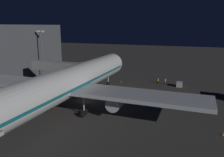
{
  "coord_description": "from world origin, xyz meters",
  "views": [
    {
      "loc": [
        -24.38,
        45.04,
        17.42
      ],
      "look_at": [
        -3.0,
        -9.99,
        3.5
      ],
      "focal_mm": 35.85,
      "sensor_mm": 36.0,
      "label": 1
    }
  ],
  "objects_px": {
    "airliner_at_gate": "(64,85)",
    "ground_crew_marshaller_fwd": "(165,81)",
    "apron_floodlight_mast": "(41,50)",
    "traffic_cone_nose_starboard": "(108,80)",
    "traffic_cone_nose_port": "(121,81)",
    "baggage_container_near_belt": "(179,84)",
    "traffic_cone_wingtip_svc_side": "(223,134)",
    "jet_bridge": "(65,67)",
    "ground_crew_near_nose_gear": "(158,81)"
  },
  "relations": [
    {
      "from": "jet_bridge",
      "to": "traffic_cone_nose_port",
      "type": "xyz_separation_m",
      "value": [
        -12.4,
        -12.16,
        -5.9
      ]
    },
    {
      "from": "baggage_container_near_belt",
      "to": "traffic_cone_nose_starboard",
      "type": "distance_m",
      "value": 22.12
    },
    {
      "from": "apron_floodlight_mast",
      "to": "traffic_cone_nose_starboard",
      "type": "bearing_deg",
      "value": -172.99
    },
    {
      "from": "baggage_container_near_belt",
      "to": "ground_crew_marshaller_fwd",
      "type": "distance_m",
      "value": 4.56
    },
    {
      "from": "baggage_container_near_belt",
      "to": "traffic_cone_nose_starboard",
      "type": "height_order",
      "value": "baggage_container_near_belt"
    },
    {
      "from": "apron_floodlight_mast",
      "to": "traffic_cone_nose_starboard",
      "type": "relative_size",
      "value": 29.02
    },
    {
      "from": "traffic_cone_nose_starboard",
      "to": "jet_bridge",
      "type": "bearing_deg",
      "value": 56.66
    },
    {
      "from": "ground_crew_marshaller_fwd",
      "to": "traffic_cone_wingtip_svc_side",
      "type": "xyz_separation_m",
      "value": [
        -13.61,
        29.95,
        -0.73
      ]
    },
    {
      "from": "ground_crew_marshaller_fwd",
      "to": "traffic_cone_nose_port",
      "type": "relative_size",
      "value": 3.31
    },
    {
      "from": "jet_bridge",
      "to": "ground_crew_marshaller_fwd",
      "type": "distance_m",
      "value": 30.11
    },
    {
      "from": "apron_floodlight_mast",
      "to": "traffic_cone_nose_port",
      "type": "relative_size",
      "value": 29.02
    },
    {
      "from": "jet_bridge",
      "to": "ground_crew_marshaller_fwd",
      "type": "height_order",
      "value": "jet_bridge"
    },
    {
      "from": "airliner_at_gate",
      "to": "jet_bridge",
      "type": "bearing_deg",
      "value": -58.31
    },
    {
      "from": "apron_floodlight_mast",
      "to": "traffic_cone_nose_starboard",
      "type": "xyz_separation_m",
      "value": [
        -23.3,
        -2.86,
        -9.11
      ]
    },
    {
      "from": "jet_bridge",
      "to": "baggage_container_near_belt",
      "type": "distance_m",
      "value": 33.34
    },
    {
      "from": "ground_crew_marshaller_fwd",
      "to": "traffic_cone_wingtip_svc_side",
      "type": "relative_size",
      "value": 3.31
    },
    {
      "from": "airliner_at_gate",
      "to": "traffic_cone_wingtip_svc_side",
      "type": "height_order",
      "value": "airliner_at_gate"
    },
    {
      "from": "ground_crew_near_nose_gear",
      "to": "apron_floodlight_mast",
      "type": "bearing_deg",
      "value": 7.89
    },
    {
      "from": "apron_floodlight_mast",
      "to": "baggage_container_near_belt",
      "type": "bearing_deg",
      "value": -174.94
    },
    {
      "from": "baggage_container_near_belt",
      "to": "traffic_cone_nose_port",
      "type": "xyz_separation_m",
      "value": [
        17.68,
        1.16,
        -0.49
      ]
    },
    {
      "from": "ground_crew_marshaller_fwd",
      "to": "jet_bridge",
      "type": "bearing_deg",
      "value": 29.75
    },
    {
      "from": "jet_bridge",
      "to": "traffic_cone_wingtip_svc_side",
      "type": "distance_m",
      "value": 42.61
    },
    {
      "from": "apron_floodlight_mast",
      "to": "traffic_cone_nose_starboard",
      "type": "distance_m",
      "value": 25.18
    },
    {
      "from": "airliner_at_gate",
      "to": "apron_floodlight_mast",
      "type": "relative_size",
      "value": 3.8
    },
    {
      "from": "airliner_at_gate",
      "to": "traffic_cone_nose_port",
      "type": "distance_m",
      "value": 29.34
    },
    {
      "from": "jet_bridge",
      "to": "baggage_container_near_belt",
      "type": "height_order",
      "value": "jet_bridge"
    },
    {
      "from": "traffic_cone_nose_port",
      "to": "traffic_cone_wingtip_svc_side",
      "type": "height_order",
      "value": "same"
    },
    {
      "from": "airliner_at_gate",
      "to": "baggage_container_near_belt",
      "type": "height_order",
      "value": "airliner_at_gate"
    },
    {
      "from": "jet_bridge",
      "to": "traffic_cone_nose_port",
      "type": "height_order",
      "value": "jet_bridge"
    },
    {
      "from": "jet_bridge",
      "to": "traffic_cone_nose_port",
      "type": "bearing_deg",
      "value": -135.56
    },
    {
      "from": "ground_crew_marshaller_fwd",
      "to": "baggage_container_near_belt",
      "type": "bearing_deg",
      "value": 162.07
    },
    {
      "from": "baggage_container_near_belt",
      "to": "traffic_cone_nose_port",
      "type": "distance_m",
      "value": 17.73
    },
    {
      "from": "baggage_container_near_belt",
      "to": "traffic_cone_wingtip_svc_side",
      "type": "xyz_separation_m",
      "value": [
        -9.28,
        28.55,
        -0.49
      ]
    },
    {
      "from": "traffic_cone_nose_port",
      "to": "traffic_cone_wingtip_svc_side",
      "type": "bearing_deg",
      "value": 134.55
    },
    {
      "from": "apron_floodlight_mast",
      "to": "traffic_cone_nose_port",
      "type": "height_order",
      "value": "apron_floodlight_mast"
    },
    {
      "from": "ground_crew_marshaller_fwd",
      "to": "traffic_cone_nose_starboard",
      "type": "xyz_separation_m",
      "value": [
        17.75,
        2.56,
        -0.73
      ]
    },
    {
      "from": "ground_crew_marshaller_fwd",
      "to": "traffic_cone_nose_starboard",
      "type": "bearing_deg",
      "value": 8.21
    },
    {
      "from": "jet_bridge",
      "to": "apron_floodlight_mast",
      "type": "bearing_deg",
      "value": -31.28
    },
    {
      "from": "ground_crew_near_nose_gear",
      "to": "ground_crew_marshaller_fwd",
      "type": "bearing_deg",
      "value": -179.06
    },
    {
      "from": "baggage_container_near_belt",
      "to": "traffic_cone_nose_port",
      "type": "bearing_deg",
      "value": 3.75
    },
    {
      "from": "jet_bridge",
      "to": "airliner_at_gate",
      "type": "bearing_deg",
      "value": 121.69
    },
    {
      "from": "baggage_container_near_belt",
      "to": "traffic_cone_wingtip_svc_side",
      "type": "distance_m",
      "value": 30.02
    },
    {
      "from": "ground_crew_marshaller_fwd",
      "to": "traffic_cone_wingtip_svc_side",
      "type": "height_order",
      "value": "ground_crew_marshaller_fwd"
    },
    {
      "from": "apron_floodlight_mast",
      "to": "ground_crew_marshaller_fwd",
      "type": "bearing_deg",
      "value": -172.47
    },
    {
      "from": "airliner_at_gate",
      "to": "ground_crew_near_nose_gear",
      "type": "distance_m",
      "value": 34.34
    },
    {
      "from": "traffic_cone_wingtip_svc_side",
      "to": "jet_bridge",
      "type": "bearing_deg",
      "value": -21.16
    },
    {
      "from": "baggage_container_near_belt",
      "to": "ground_crew_near_nose_gear",
      "type": "bearing_deg",
      "value": -11.89
    },
    {
      "from": "jet_bridge",
      "to": "apron_floodlight_mast",
      "type": "distance_m",
      "value": 18.19
    },
    {
      "from": "airliner_at_gate",
      "to": "ground_crew_marshaller_fwd",
      "type": "height_order",
      "value": "airliner_at_gate"
    },
    {
      "from": "ground_crew_marshaller_fwd",
      "to": "airliner_at_gate",
      "type": "bearing_deg",
      "value": 63.53
    }
  ]
}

